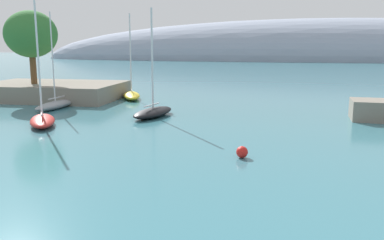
% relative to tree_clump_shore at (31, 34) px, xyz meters
% --- Properties ---
extents(shore_outcrop, '(17.49, 11.47, 2.03)m').
position_rel_tree_clump_shore_xyz_m(shore_outcrop, '(1.50, 1.49, -7.12)').
color(shore_outcrop, gray).
rests_on(shore_outcrop, ground).
extents(tree_clump_shore, '(6.36, 6.36, 9.00)m').
position_rel_tree_clump_shore_xyz_m(tree_clump_shore, '(0.00, 0.00, 0.00)').
color(tree_clump_shore, brown).
rests_on(tree_clump_shore, shore_outcrop).
extents(distant_ridge, '(266.15, 53.57, 36.00)m').
position_rel_tree_clump_shore_xyz_m(distant_ridge, '(55.05, 143.32, -8.14)').
color(distant_ridge, '#8E99AD').
rests_on(distant_ridge, ground).
extents(sailboat_yellow_near_shore, '(4.17, 6.46, 10.72)m').
position_rel_tree_clump_shore_xyz_m(sailboat_yellow_near_shore, '(11.75, 2.98, -7.56)').
color(sailboat_yellow_near_shore, yellow).
rests_on(sailboat_yellow_near_shore, water).
extents(sailboat_red_mid_mooring, '(4.60, 6.08, 10.58)m').
position_rel_tree_clump_shore_xyz_m(sailboat_red_mid_mooring, '(9.79, -15.02, -7.58)').
color(sailboat_red_mid_mooring, red).
rests_on(sailboat_red_mid_mooring, water).
extents(sailboat_black_outer_mooring, '(3.71, 6.66, 10.32)m').
position_rel_tree_clump_shore_xyz_m(sailboat_black_outer_mooring, '(18.04, -9.04, -7.58)').
color(sailboat_black_outer_mooring, black).
rests_on(sailboat_black_outer_mooring, water).
extents(sailboat_grey_end_of_line, '(2.18, 6.97, 10.33)m').
position_rel_tree_clump_shore_xyz_m(sailboat_grey_end_of_line, '(6.20, -6.24, -7.62)').
color(sailboat_grey_end_of_line, gray).
rests_on(sailboat_grey_end_of_line, water).
extents(mooring_buoy_red, '(0.73, 0.73, 0.73)m').
position_rel_tree_clump_shore_xyz_m(mooring_buoy_red, '(27.51, -22.10, -7.77)').
color(mooring_buoy_red, red).
rests_on(mooring_buoy_red, water).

